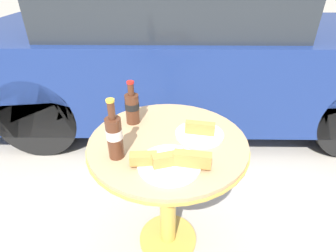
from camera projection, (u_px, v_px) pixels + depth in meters
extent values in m
plane|color=#A8A093|center=(168.00, 239.00, 1.56)|extent=(30.00, 30.00, 0.00)
cylinder|color=gold|center=(168.00, 238.00, 1.56)|extent=(0.33, 0.33, 0.02)
cylinder|color=gold|center=(168.00, 196.00, 1.38)|extent=(0.09, 0.09, 0.68)
cylinder|color=gold|center=(168.00, 144.00, 1.20)|extent=(0.73, 0.73, 0.01)
cylinder|color=tan|center=(168.00, 141.00, 1.19)|extent=(0.72, 0.72, 0.02)
cylinder|color=#4C2819|center=(115.00, 138.00, 1.04)|extent=(0.06, 0.06, 0.18)
cylinder|color=silver|center=(114.00, 134.00, 1.03)|extent=(0.06, 0.06, 0.04)
cylinder|color=#4C2819|center=(111.00, 110.00, 0.97)|extent=(0.03, 0.03, 0.07)
cylinder|color=gold|center=(110.00, 101.00, 0.95)|extent=(0.03, 0.03, 0.01)
cylinder|color=#4C2819|center=(132.00, 109.00, 1.28)|extent=(0.07, 0.07, 0.15)
cylinder|color=black|center=(132.00, 106.00, 1.28)|extent=(0.07, 0.07, 0.03)
cylinder|color=#4C2819|center=(131.00, 89.00, 1.23)|extent=(0.03, 0.03, 0.06)
cylinder|color=red|center=(130.00, 82.00, 1.21)|extent=(0.04, 0.04, 0.01)
cylinder|color=white|center=(199.00, 134.00, 1.22)|extent=(0.22, 0.22, 0.01)
cube|color=white|center=(200.00, 133.00, 1.21)|extent=(0.19, 0.19, 0.00)
cube|color=#B77F3D|center=(200.00, 128.00, 1.20)|extent=(0.14, 0.06, 0.06)
cylinder|color=white|center=(169.00, 164.00, 1.03)|extent=(0.25, 0.25, 0.01)
cube|color=white|center=(169.00, 163.00, 1.03)|extent=(0.16, 0.16, 0.00)
cube|color=#B77F3D|center=(144.00, 158.00, 1.02)|extent=(0.11, 0.05, 0.04)
cube|color=#B77F3D|center=(169.00, 159.00, 1.01)|extent=(0.14, 0.08, 0.05)
cube|color=#B77F3D|center=(192.00, 159.00, 1.00)|extent=(0.15, 0.06, 0.06)
cube|color=navy|center=(191.00, 63.00, 2.67)|extent=(4.18, 1.69, 0.73)
cylinder|color=black|center=(287.00, 61.00, 3.40)|extent=(0.68, 0.20, 0.68)
cylinder|color=black|center=(88.00, 60.00, 3.43)|extent=(0.68, 0.20, 0.68)
cylinder|color=black|center=(39.00, 115.00, 2.16)|extent=(0.68, 0.20, 0.68)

